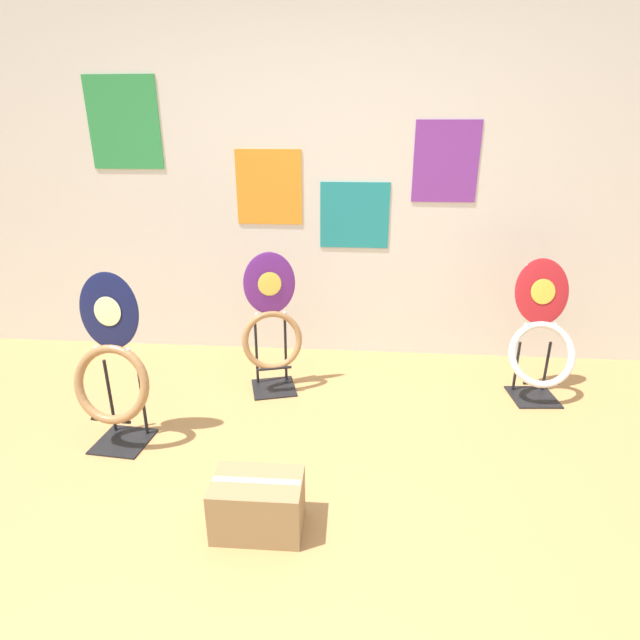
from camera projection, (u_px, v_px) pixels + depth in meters
ground_plane at (280, 595)px, 1.87m from camera, size 14.00×14.00×0.00m
wall_back at (325, 179)px, 3.50m from camera, size 8.00×0.07×2.60m
toilet_seat_display_purple_note at (272, 327)px, 3.19m from camera, size 0.41×0.35×0.93m
toilet_seat_display_navy_moon at (112, 373)px, 2.62m from camera, size 0.44×0.30×0.96m
toilet_seat_display_crimson_swirl at (541, 338)px, 3.11m from camera, size 0.43×0.36×0.89m
storage_box at (258, 505)px, 2.14m from camera, size 0.39×0.25×0.25m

